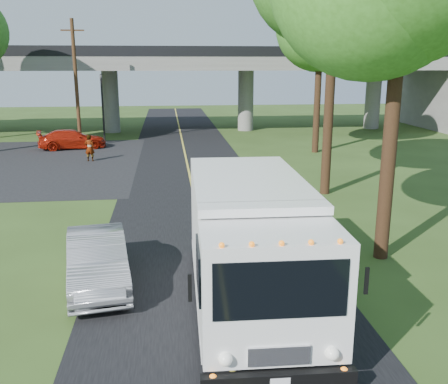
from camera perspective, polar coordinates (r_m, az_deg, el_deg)
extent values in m
plane|color=#2F4619|center=(14.60, -1.37, -9.82)|extent=(120.00, 120.00, 0.00)
cube|color=black|center=(24.04, -3.54, 0.05)|extent=(7.00, 90.00, 0.02)
cube|color=black|center=(33.30, -23.62, 2.93)|extent=(16.00, 18.00, 0.01)
cube|color=gold|center=(24.03, -3.54, 0.10)|extent=(0.12, 90.00, 0.01)
cube|color=slate|center=(45.26, -5.23, 14.49)|extent=(50.00, 9.00, 1.20)
cube|color=black|center=(40.87, -5.09, 15.75)|extent=(50.00, 0.25, 0.80)
cube|color=black|center=(49.67, -5.39, 15.52)|extent=(50.00, 0.25, 0.80)
cube|color=slate|center=(52.36, 23.85, 10.05)|extent=(4.00, 10.00, 6.00)
cylinder|color=slate|center=(45.62, -12.80, 10.04)|extent=(1.40, 1.40, 5.40)
cylinder|color=slate|center=(45.93, 2.50, 10.41)|extent=(1.40, 1.40, 5.40)
cylinder|color=slate|center=(49.25, 16.65, 10.11)|extent=(1.40, 1.40, 5.40)
cylinder|color=black|center=(39.69, -13.69, 9.22)|extent=(0.14, 0.14, 5.20)
imported|color=black|center=(39.57, -13.86, 12.10)|extent=(0.18, 0.22, 1.10)
cylinder|color=#472D19|center=(37.81, -16.53, 11.68)|extent=(0.26, 0.26, 9.00)
cube|color=#472D19|center=(37.84, -16.95, 17.27)|extent=(1.60, 0.10, 0.10)
cylinder|color=#382314|center=(15.93, 18.37, 4.70)|extent=(0.44, 0.44, 7.00)
cylinder|color=#382314|center=(23.53, 11.89, 8.96)|extent=(0.44, 0.44, 7.70)
cylinder|color=#382314|center=(34.87, 10.60, 9.89)|extent=(0.44, 0.44, 6.65)
sphere|color=#336A1B|center=(34.83, 10.99, 17.90)|extent=(5.58, 5.58, 5.58)
sphere|color=#336A1B|center=(34.62, 12.05, 18.37)|extent=(4.96, 4.96, 4.96)
cube|color=white|center=(13.23, 2.53, -3.53)|extent=(2.88, 5.11, 2.58)
cube|color=white|center=(10.00, 5.26, -10.46)|extent=(2.80, 2.13, 2.35)
cube|color=black|center=(8.95, 6.48, -11.01)|extent=(2.41, 0.15, 1.09)
cube|color=black|center=(9.73, 6.31, -20.60)|extent=(2.87, 0.28, 0.32)
cube|color=white|center=(13.39, 2.71, -10.57)|extent=(2.92, 6.72, 0.21)
cylinder|color=black|center=(10.68, -1.60, -16.50)|extent=(0.35, 1.04, 1.03)
cylinder|color=black|center=(11.05, 11.09, -15.65)|extent=(0.35, 1.04, 1.03)
cylinder|color=black|center=(15.01, -2.76, -6.99)|extent=(0.35, 1.04, 1.03)
cylinder|color=black|center=(15.27, 6.11, -6.67)|extent=(0.35, 1.04, 1.03)
imported|color=#A51A0A|center=(37.65, -16.98, 5.79)|extent=(5.03, 2.89, 1.37)
imported|color=gray|center=(14.41, -14.28, -7.47)|extent=(2.24, 4.64, 1.47)
imported|color=gray|center=(32.43, -15.11, 4.87)|extent=(0.67, 0.50, 1.68)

